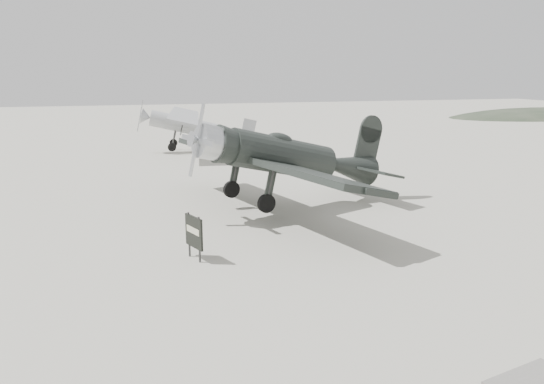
{
  "coord_description": "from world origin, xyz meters",
  "views": [
    {
      "loc": [
        -3.47,
        -18.15,
        5.89
      ],
      "look_at": [
        1.76,
        0.33,
        1.5
      ],
      "focal_mm": 35.0,
      "sensor_mm": 36.0,
      "label": 1
    }
  ],
  "objects": [
    {
      "name": "hill_northeast",
      "position": [
        50.0,
        40.0,
        0.0
      ],
      "size": [
        32.0,
        16.0,
        5.2
      ],
      "primitive_type": "ellipsoid",
      "color": "#2A3527",
      "rests_on": "ground"
    },
    {
      "name": "ground",
      "position": [
        0.0,
        0.0,
        0.0
      ],
      "size": [
        160.0,
        160.0,
        0.0
      ],
      "primitive_type": "plane",
      "color": "#ABA797",
      "rests_on": "ground"
    },
    {
      "name": "sign_board",
      "position": [
        -1.48,
        -2.0,
        0.89
      ],
      "size": [
        0.43,
        0.98,
        1.48
      ],
      "rotation": [
        0.0,
        0.0,
        0.36
      ],
      "color": "#333333",
      "rests_on": "ground"
    },
    {
      "name": "lowwing_monoplane",
      "position": [
        3.35,
        3.19,
        2.27
      ],
      "size": [
        9.66,
        13.3,
        4.29
      ],
      "rotation": [
        0.0,
        0.24,
        0.28
      ],
      "color": "black",
      "rests_on": "ground"
    },
    {
      "name": "highwing_monoplane",
      "position": [
        1.61,
        21.29,
        2.12
      ],
      "size": [
        8.54,
        11.99,
        3.38
      ],
      "rotation": [
        0.0,
        0.23,
        -0.14
      ],
      "color": "#939598",
      "rests_on": "ground"
    }
  ]
}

